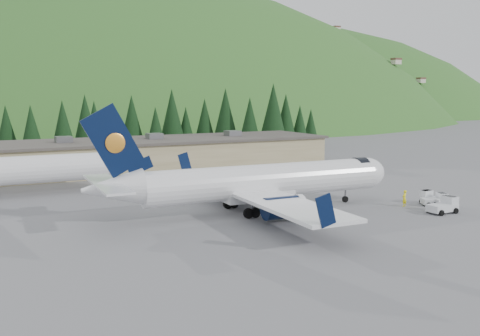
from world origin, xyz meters
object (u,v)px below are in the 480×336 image
at_px(airliner, 257,183).
at_px(baggage_tug_c, 431,198).
at_px(terminal_building, 126,155).
at_px(second_airliner, 3,170).
at_px(ramp_worker, 404,198).
at_px(baggage_tug_b, 436,200).
at_px(baggage_tug_a, 444,206).

distance_m(airliner, baggage_tug_c, 20.95).
distance_m(baggage_tug_c, terminal_building, 49.99).
relative_size(second_airliner, baggage_tug_c, 9.25).
xyz_separation_m(second_airliner, baggage_tug_c, (43.82, -27.86, -2.63)).
relative_size(terminal_building, ramp_worker, 37.71).
bearing_deg(airliner, baggage_tug_b, -16.58).
relative_size(second_airliner, baggage_tug_b, 8.95).
distance_m(second_airliner, baggage_tug_b, 52.43).
relative_size(airliner, baggage_tug_b, 11.63).
height_order(baggage_tug_b, ramp_worker, ramp_worker).
height_order(baggage_tug_a, baggage_tug_b, baggage_tug_a).
bearing_deg(ramp_worker, baggage_tug_c, 152.76).
height_order(baggage_tug_c, terminal_building, terminal_building).
bearing_deg(airliner, terminal_building, 98.07).
xyz_separation_m(baggage_tug_a, terminal_building, (-21.64, 47.88, 1.83)).
bearing_deg(baggage_tug_b, baggage_tug_c, 110.36).
height_order(baggage_tug_c, ramp_worker, ramp_worker).
height_order(second_airliner, baggage_tug_a, second_airliner).
height_order(baggage_tug_a, terminal_building, terminal_building).
bearing_deg(baggage_tug_a, second_airliner, 141.58).
height_order(second_airliner, terminal_building, second_airliner).
relative_size(baggage_tug_c, terminal_building, 0.04).
height_order(baggage_tug_a, baggage_tug_c, baggage_tug_a).
bearing_deg(baggage_tug_a, terminal_building, 113.40).
bearing_deg(airliner, baggage_tug_a, -27.20).
distance_m(airliner, second_airliner, 32.44).
height_order(airliner, baggage_tug_a, airliner).
bearing_deg(terminal_building, baggage_tug_b, -61.89).
bearing_deg(second_airliner, ramp_worker, -34.28).
height_order(airliner, ramp_worker, airliner).
xyz_separation_m(airliner, second_airliner, (-23.88, 21.96, 0.16)).
distance_m(second_airliner, baggage_tug_c, 52.00).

